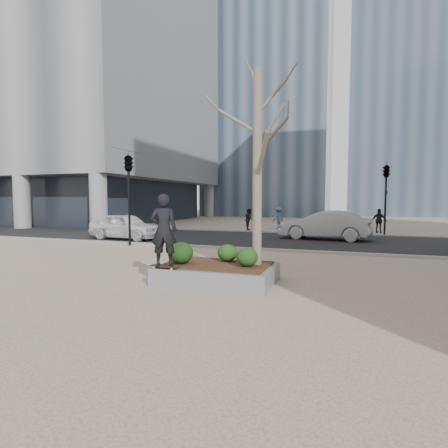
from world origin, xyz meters
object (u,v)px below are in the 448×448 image
(skateboard, at_px, (164,267))
(police_car, at_px, (126,226))
(planter, at_px, (217,274))
(skateboarder, at_px, (164,230))

(skateboard, distance_m, police_car, 11.08)
(planter, distance_m, skateboarder, 1.85)
(planter, xyz_separation_m, police_car, (-8.15, 7.66, 0.51))
(police_car, bearing_deg, skateboard, -135.22)
(planter, relative_size, police_car, 0.72)
(skateboarder, xyz_separation_m, police_car, (-7.05, 8.54, -0.70))
(skateboarder, bearing_deg, skateboard, -107.99)
(skateboard, bearing_deg, planter, 42.24)
(police_car, bearing_deg, planter, -127.99)
(planter, xyz_separation_m, skateboarder, (-1.10, -0.88, 1.20))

